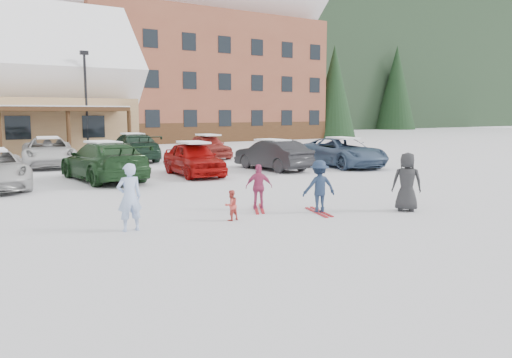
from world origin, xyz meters
TOP-DOWN VIEW (x-y plane):
  - ground at (0.00, 0.00)m, footprint 160.00×160.00m
  - alpine_hotel at (14.27, 38.00)m, footprint 31.48×14.01m
  - lamp_post at (1.62, 23.04)m, footprint 0.50×0.25m
  - conifer_1 at (30.00, 32.00)m, footprint 4.84×4.84m
  - conifer_3 at (6.00, 44.00)m, footprint 3.96×3.96m
  - conifer_4 at (34.00, 46.00)m, footprint 5.06×5.06m
  - adult_skier at (-2.87, 1.33)m, footprint 0.58×0.39m
  - toddler_red at (-0.39, 1.07)m, footprint 0.41×0.34m
  - child_navy at (2.09, 0.67)m, footprint 1.02×0.75m
  - skis_child_navy at (2.09, 0.67)m, footprint 0.58×1.40m
  - child_magenta at (0.98, 1.93)m, footprint 0.79×0.63m
  - skis_child_magenta at (0.98, 1.93)m, footprint 0.86×1.32m
  - bystander_dark at (4.24, -0.44)m, footprint 0.92×0.91m
  - parked_car_3 at (-0.97, 10.21)m, footprint 2.56×5.44m
  - parked_car_4 at (2.73, 9.80)m, footprint 2.05×4.33m
  - parked_car_5 at (6.81, 9.78)m, footprint 1.83×4.39m
  - parked_car_6 at (10.61, 9.12)m, footprint 2.93×5.39m
  - parked_car_10 at (-1.82, 17.01)m, footprint 3.11×5.53m
  - parked_car_11 at (2.72, 17.61)m, footprint 2.56×5.41m
  - parked_car_12 at (7.09, 16.96)m, footprint 1.86×4.15m

SIDE VIEW (x-z plane):
  - ground at x=0.00m, z-range 0.00..0.00m
  - skis_child_navy at x=2.09m, z-range 0.00..0.03m
  - skis_child_magenta at x=0.98m, z-range 0.00..0.03m
  - toddler_red at x=-0.39m, z-range 0.00..0.77m
  - child_magenta at x=0.98m, z-range 0.00..1.26m
  - parked_car_12 at x=7.09m, z-range 0.00..1.39m
  - parked_car_5 at x=6.81m, z-range 0.00..1.41m
  - child_navy at x=2.09m, z-range 0.00..1.41m
  - parked_car_4 at x=2.73m, z-range 0.00..1.43m
  - parked_car_6 at x=10.61m, z-range 0.00..1.44m
  - parked_car_10 at x=-1.82m, z-range 0.00..1.46m
  - parked_car_11 at x=2.72m, z-range 0.00..1.52m
  - parked_car_3 at x=-0.97m, z-range 0.00..1.54m
  - adult_skier at x=-2.87m, z-range 0.00..1.54m
  - bystander_dark at x=4.24m, z-range 0.00..1.60m
  - lamp_post at x=1.62m, z-range 0.41..6.91m
  - conifer_3 at x=6.00m, z-range 0.53..9.71m
  - conifer_1 at x=30.00m, z-range 0.65..11.87m
  - conifer_4 at x=34.00m, z-range 0.68..12.41m
  - alpine_hotel at x=14.27m, z-range -2.11..19.37m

